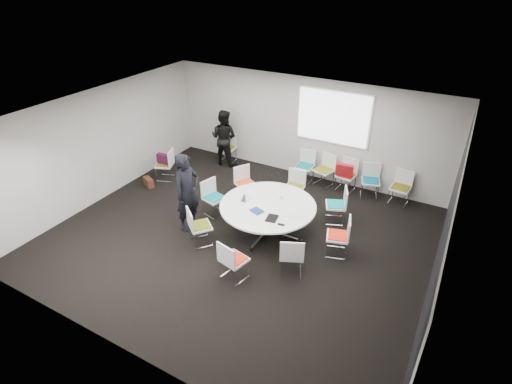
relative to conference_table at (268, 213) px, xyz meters
The scene contains 31 objects.
room_shell 1.05m from the conference_table, 131.15° to the right, with size 8.08×7.08×2.88m.
conference_table is the anchor object (origin of this frame).
projection_screen 3.31m from the conference_table, 83.91° to the left, with size 1.90×0.03×1.35m, color white.
chair_ring_a 1.65m from the conference_table, ahead, with size 0.56×0.57×0.88m.
chair_ring_b 1.69m from the conference_table, 44.36° to the left, with size 0.59×0.60×0.88m.
chair_ring_c 1.48m from the conference_table, 90.11° to the left, with size 0.49×0.48×0.88m.
chair_ring_d 1.58m from the conference_table, 138.68° to the left, with size 0.62×0.62×0.88m.
chair_ring_e 1.50m from the conference_table, behind, with size 0.55×0.56×0.88m.
chair_ring_f 1.55m from the conference_table, 135.74° to the right, with size 0.64×0.64×0.88m.
chair_ring_g 1.69m from the conference_table, 85.53° to the right, with size 0.55×0.54×0.88m.
chair_ring_h 1.45m from the conference_table, 43.62° to the right, with size 0.60×0.60×0.88m.
chair_back_a 2.72m from the conference_table, 95.01° to the left, with size 0.47×0.46×0.88m.
chair_back_b 2.76m from the conference_table, 83.39° to the left, with size 0.57×0.56×0.88m.
chair_back_c 2.90m from the conference_table, 70.99° to the left, with size 0.51×0.50×0.88m.
chair_back_d 3.17m from the conference_table, 59.75° to the left, with size 0.57×0.56×0.88m.
chair_back_e 3.60m from the conference_table, 49.37° to the left, with size 0.50×0.49×0.88m.
chair_spare_left 3.82m from the conference_table, 166.25° to the left, with size 0.59×0.59×0.88m.
chair_person_back 3.90m from the conference_table, 135.82° to the left, with size 0.49×0.48×0.88m.
person_main 1.84m from the conference_table, 157.50° to the right, with size 0.67×0.44×1.85m, color black.
person_back 3.79m from the conference_table, 137.61° to the left, with size 0.82×0.64×1.69m, color black.
laptop 0.57m from the conference_table, behind, with size 0.30×0.19×0.02m, color #333338.
laptop_lid 0.60m from the conference_table, behind, with size 0.30×0.02×0.22m, color silver.
notebook_black 0.58m from the conference_table, 53.70° to the right, with size 0.22×0.30×0.02m, color black.
tablet_folio 0.42m from the conference_table, 104.40° to the right, with size 0.26×0.20×0.03m, color navy.
papers_right 0.63m from the conference_table, 21.44° to the left, with size 0.30×0.21×0.00m, color white.
papers_front 0.72m from the conference_table, 11.24° to the right, with size 0.30×0.21×0.00m, color silver.
cup 0.47m from the conference_table, 68.58° to the left, with size 0.08×0.08×0.09m, color white.
phone 0.83m from the conference_table, 43.04° to the right, with size 0.14×0.07×0.01m, color black.
maroon_bag 3.82m from the conference_table, 166.38° to the left, with size 0.40×0.14×0.28m, color #40112B.
brown_bag 3.89m from the conference_table, behind, with size 0.36×0.16×0.24m, color #432115.
red_jacket 2.68m from the conference_table, 69.45° to the left, with size 0.44×0.10×0.35m, color maroon.
Camera 1 is at (3.84, -6.21, 5.39)m, focal length 28.00 mm.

